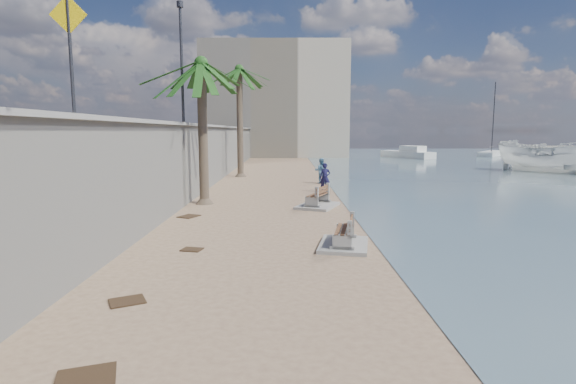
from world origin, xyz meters
name	(u,v)px	position (x,y,z in m)	size (l,w,h in m)	color
ground_plane	(316,306)	(0.00, 0.00, 0.00)	(140.00, 140.00, 0.00)	#907258
seawall	(212,155)	(-5.20, 20.00, 1.75)	(0.45, 70.00, 3.50)	gray
wall_cap	(211,126)	(-5.20, 20.00, 3.55)	(0.80, 70.00, 0.12)	gray
end_building	(276,102)	(-2.00, 52.00, 7.00)	(18.00, 12.00, 14.00)	#B7AA93
bench_near	(344,234)	(1.07, 4.32, 0.36)	(1.67, 2.16, 0.81)	gray
bench_far	(318,198)	(0.79, 10.99, 0.39)	(2.13, 2.50, 0.88)	gray
palm_mid	(201,65)	(-4.23, 11.87, 6.09)	(5.00, 5.00, 7.06)	brown
palm_back	(239,71)	(-3.84, 23.98, 7.41)	(5.00, 5.00, 8.43)	brown
pedestrian_sign	(70,37)	(-5.00, 1.50, 5.15)	(0.78, 0.07, 2.40)	#2D2D33
streetlight	(181,52)	(-5.10, 12.00, 6.64)	(0.28, 0.28, 5.12)	#2D2D33
person_a	(325,176)	(1.50, 15.72, 0.90)	(0.65, 0.44, 1.79)	#17153A
person_b	(321,169)	(1.59, 19.80, 0.87)	(0.84, 0.65, 1.74)	teal
boat_cruiser	(552,155)	(20.20, 27.04, 1.40)	(3.07, 3.16, 3.61)	silver
yacht_near	(568,162)	(25.95, 34.08, 0.35)	(9.76, 2.73, 1.50)	silver
yacht_far	(407,155)	(14.12, 46.50, 0.35)	(7.23, 2.02, 1.50)	silver
sailboat_west	(491,153)	(26.41, 51.00, 0.31)	(5.99, 7.18, 9.63)	silver
debris_a	(85,384)	(-3.15, -2.66, 0.01)	(0.94, 0.75, 0.03)	#382616
debris_b	(127,301)	(-3.61, 0.20, 0.01)	(0.65, 0.52, 0.03)	#382616
debris_c	(189,216)	(-4.29, 8.83, 0.01)	(0.76, 0.61, 0.03)	#382616
debris_d	(192,249)	(-3.16, 3.98, 0.01)	(0.54, 0.44, 0.03)	#382616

